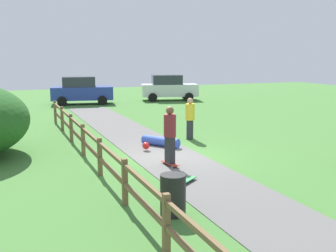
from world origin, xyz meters
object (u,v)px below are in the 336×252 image
Objects in this scene: parked_car_white at (169,88)px; parked_car_blue at (81,90)px; skater_fallen at (159,142)px; trash_bin at (173,195)px; skateboard_loose at (187,180)px; skater_riding at (170,133)px; bystander_yellow at (190,117)px.

parked_car_white is 6.59m from parked_car_blue.
skater_fallen is at bearing -89.23° from parked_car_blue.
skateboard_loose is (1.21, 1.92, -0.36)m from trash_bin.
skater_fallen is 14.88m from parked_car_blue.
skateboard_loose is at bearing -92.05° from parked_car_blue.
skater_riding reaches higher than skateboard_loose.
trash_bin is at bearing -122.21° from skateboard_loose.
skater_riding reaches higher than skater_fallen.
trash_bin is 0.60× the size of skater_fallen.
parked_car_white reaches higher than skater_riding.
bystander_yellow is (3.79, 7.29, 0.48)m from trash_bin.
skater_fallen is at bearing 71.75° from trash_bin.
trash_bin is 0.48× the size of skater_riding.
bystander_yellow reaches higher than skater_fallen.
skater_riding is at bearing -91.51° from parked_car_blue.
skater_riding is at bearing -111.93° from parked_car_white.
skater_riding is at bearing -103.95° from skater_fallen.
skater_fallen reaches higher than skateboard_loose.
trash_bin is at bearing -108.25° from skater_fallen.
bystander_yellow reaches higher than skateboard_loose.
trash_bin is 8.23m from bystander_yellow.
skater_riding is 0.42× the size of parked_car_blue.
skateboard_loose is 0.44× the size of bystander_yellow.
parked_car_blue reaches higher than trash_bin.
skateboard_loose is 0.17× the size of parked_car_blue.
skater_fallen is 4.54m from skateboard_loose.
bystander_yellow is at bearing 56.74° from skater_riding.
skater_fallen is (2.10, 6.37, -0.25)m from trash_bin.
skater_riding reaches higher than bystander_yellow.
parked_car_white is (4.71, 13.94, 0.03)m from bystander_yellow.
parked_car_white is (7.06, 17.53, -0.10)m from skater_riding.
skater_riding reaches higher than trash_bin.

